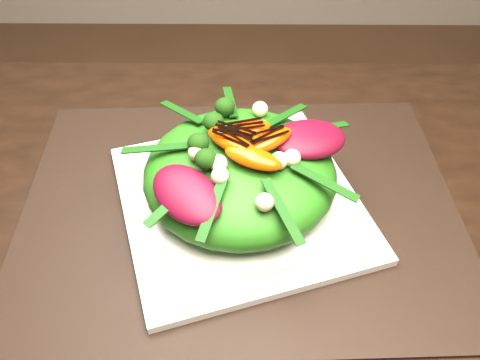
{
  "coord_description": "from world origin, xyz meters",
  "views": [
    {
      "loc": [
        -0.07,
        -0.31,
        1.23
      ],
      "look_at": [
        -0.07,
        0.12,
        0.8
      ],
      "focal_mm": 38.0,
      "sensor_mm": 36.0,
      "label": 1
    }
  ],
  "objects_px": {
    "plate_base": "(240,202)",
    "lettuce_mound": "(240,173)",
    "placemat": "(240,206)",
    "salad_bowl": "(240,194)",
    "orange_segment": "(227,131)",
    "dining_table": "(302,295)"
  },
  "relations": [
    {
      "from": "dining_table",
      "to": "placemat",
      "type": "bearing_deg",
      "value": 121.83
    },
    {
      "from": "dining_table",
      "to": "placemat",
      "type": "distance_m",
      "value": 0.14
    },
    {
      "from": "salad_bowl",
      "to": "orange_segment",
      "type": "relative_size",
      "value": 3.83
    },
    {
      "from": "placemat",
      "to": "orange_segment",
      "type": "height_order",
      "value": "orange_segment"
    },
    {
      "from": "dining_table",
      "to": "orange_segment",
      "type": "bearing_deg",
      "value": 122.49
    },
    {
      "from": "orange_segment",
      "to": "plate_base",
      "type": "bearing_deg",
      "value": -54.03
    },
    {
      "from": "dining_table",
      "to": "orange_segment",
      "type": "distance_m",
      "value": 0.21
    },
    {
      "from": "dining_table",
      "to": "salad_bowl",
      "type": "distance_m",
      "value": 0.14
    },
    {
      "from": "dining_table",
      "to": "lettuce_mound",
      "type": "xyz_separation_m",
      "value": [
        -0.07,
        0.12,
        0.08
      ]
    },
    {
      "from": "dining_table",
      "to": "salad_bowl",
      "type": "bearing_deg",
      "value": 121.83
    },
    {
      "from": "placemat",
      "to": "plate_base",
      "type": "height_order",
      "value": "plate_base"
    },
    {
      "from": "plate_base",
      "to": "orange_segment",
      "type": "xyz_separation_m",
      "value": [
        -0.02,
        0.02,
        0.1
      ]
    },
    {
      "from": "placemat",
      "to": "salad_bowl",
      "type": "distance_m",
      "value": 0.02
    },
    {
      "from": "dining_table",
      "to": "plate_base",
      "type": "xyz_separation_m",
      "value": [
        -0.07,
        0.12,
        0.03
      ]
    },
    {
      "from": "dining_table",
      "to": "orange_segment",
      "type": "height_order",
      "value": "dining_table"
    },
    {
      "from": "lettuce_mound",
      "to": "salad_bowl",
      "type": "bearing_deg",
      "value": 0.0
    },
    {
      "from": "salad_bowl",
      "to": "orange_segment",
      "type": "distance_m",
      "value": 0.09
    },
    {
      "from": "dining_table",
      "to": "orange_segment",
      "type": "relative_size",
      "value": 24.49
    },
    {
      "from": "placemat",
      "to": "lettuce_mound",
      "type": "relative_size",
      "value": 2.37
    },
    {
      "from": "plate_base",
      "to": "lettuce_mound",
      "type": "xyz_separation_m",
      "value": [
        0.0,
        0.0,
        0.05
      ]
    },
    {
      "from": "salad_bowl",
      "to": "lettuce_mound",
      "type": "bearing_deg",
      "value": 0.0
    },
    {
      "from": "dining_table",
      "to": "lettuce_mound",
      "type": "relative_size",
      "value": 6.98
    }
  ]
}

